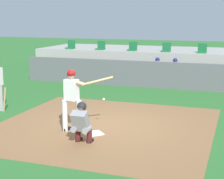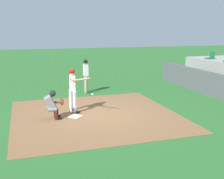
% 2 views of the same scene
% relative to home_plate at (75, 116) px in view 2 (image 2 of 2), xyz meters
% --- Properties ---
extents(ground_plane, '(80.00, 80.00, 0.00)m').
position_rel_home_plate_xyz_m(ground_plane, '(0.00, 0.80, -0.02)').
color(ground_plane, '#2D6B2D').
extents(dirt_infield, '(6.40, 6.40, 0.01)m').
position_rel_home_plate_xyz_m(dirt_infield, '(0.00, 0.80, -0.02)').
color(dirt_infield, olive).
rests_on(dirt_infield, ground).
extents(home_plate, '(0.62, 0.62, 0.02)m').
position_rel_home_plate_xyz_m(home_plate, '(0.00, 0.00, 0.00)').
color(home_plate, white).
rests_on(home_plate, dirt_infield).
extents(batter_at_plate, '(1.38, 0.66, 1.80)m').
position_rel_home_plate_xyz_m(batter_at_plate, '(-0.67, 0.04, 1.01)').
color(batter_at_plate, silver).
rests_on(batter_at_plate, ground).
extents(catcher_crouched, '(0.48, 1.88, 1.13)m').
position_rel_home_plate_xyz_m(catcher_crouched, '(-0.01, -0.83, 0.59)').
color(catcher_crouched, gray).
rests_on(catcher_crouched, ground).
extents(on_deck_batter, '(0.58, 0.23, 1.79)m').
position_rel_home_plate_xyz_m(on_deck_batter, '(-4.17, 1.36, 1.00)').
color(on_deck_batter, '#99999E').
rests_on(on_deck_batter, ground).
extents(stadium_seat_0, '(0.46, 0.46, 0.48)m').
position_rel_home_plate_xyz_m(stadium_seat_0, '(-5.57, 10.18, 1.51)').
color(stadium_seat_0, '#196033').
rests_on(stadium_seat_0, stands_platform).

